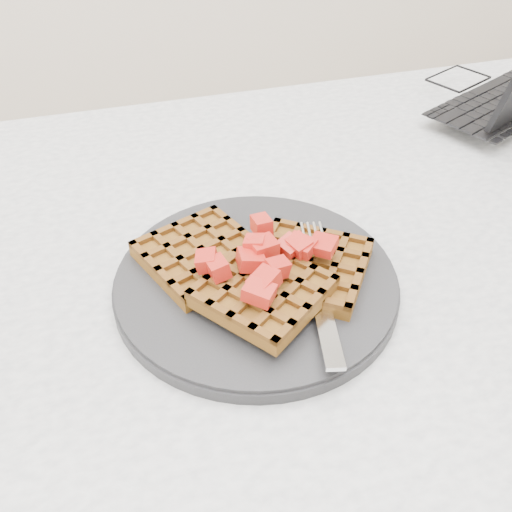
# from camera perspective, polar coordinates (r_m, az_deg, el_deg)

# --- Properties ---
(table) EXTENTS (1.20, 0.80, 0.75)m
(table) POSITION_cam_1_polar(r_m,az_deg,el_deg) (0.70, 9.92, -5.70)
(table) COLOR silver
(table) RESTS_ON ground
(plate) EXTENTS (0.27, 0.27, 0.02)m
(plate) POSITION_cam_1_polar(r_m,az_deg,el_deg) (0.55, -0.00, -2.55)
(plate) COLOR black
(plate) RESTS_ON table
(waffles) EXTENTS (0.23, 0.21, 0.03)m
(waffles) POSITION_cam_1_polar(r_m,az_deg,el_deg) (0.53, 0.13, -1.29)
(waffles) COLOR brown
(waffles) RESTS_ON plate
(strawberry_pile) EXTENTS (0.15, 0.15, 0.02)m
(strawberry_pile) POSITION_cam_1_polar(r_m,az_deg,el_deg) (0.52, -0.00, 1.18)
(strawberry_pile) COLOR #9D110D
(strawberry_pile) RESTS_ON waffles
(fork) EXTENTS (0.07, 0.18, 0.02)m
(fork) POSITION_cam_1_polar(r_m,az_deg,el_deg) (0.52, 6.30, -3.22)
(fork) COLOR silver
(fork) RESTS_ON plate
(laptop) EXTENTS (0.34, 0.31, 0.20)m
(laptop) POSITION_cam_1_polar(r_m,az_deg,el_deg) (0.95, 23.53, 15.41)
(laptop) COLOR black
(laptop) RESTS_ON table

